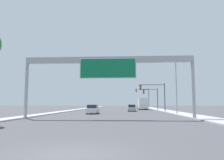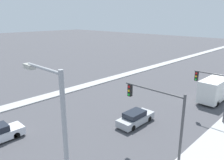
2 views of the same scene
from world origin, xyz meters
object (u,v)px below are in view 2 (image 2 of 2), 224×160
(traffic_light_near_intersection, at_px, (161,111))
(car_mid_left, at_px, (135,118))
(truck_box_primary, at_px, (216,89))
(traffic_light_mid_block, at_px, (215,88))

(traffic_light_near_intersection, bearing_deg, car_mid_left, 146.76)
(truck_box_primary, height_order, traffic_light_mid_block, traffic_light_mid_block)
(truck_box_primary, distance_m, traffic_light_mid_block, 7.27)
(car_mid_left, bearing_deg, truck_box_primary, 75.41)
(truck_box_primary, bearing_deg, traffic_light_mid_block, -73.47)
(car_mid_left, bearing_deg, traffic_light_near_intersection, -33.24)
(traffic_light_mid_block, bearing_deg, car_mid_left, -128.96)
(truck_box_primary, distance_m, traffic_light_near_intersection, 16.91)
(traffic_light_mid_block, bearing_deg, traffic_light_near_intersection, -93.20)
(traffic_light_near_intersection, bearing_deg, truck_box_primary, 94.87)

